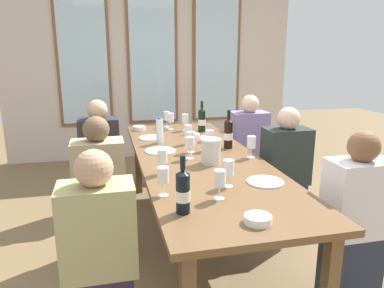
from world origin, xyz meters
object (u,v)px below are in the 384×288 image
(wine_bottle_2, at_px, (183,191))
(wine_glass_2, at_px, (163,176))
(tasting_bowl_0, at_px, (207,139))
(seated_person_1, at_px, (355,222))
(wine_bottle_1, at_px, (228,133))
(seated_person_2, at_px, (100,193))
(dining_table, at_px, (199,165))
(wine_glass_10, at_px, (220,180))
(wine_bottle_0, at_px, (202,120))
(tasting_bowl_2, at_px, (139,128))
(water_bottle, at_px, (160,131))
(white_plate_0, at_px, (151,138))
(wine_glass_4, at_px, (171,118))
(wine_glass_5, at_px, (188,131))
(wine_glass_7, at_px, (162,157))
(wine_glass_6, at_px, (190,144))
(wine_glass_11, at_px, (229,168))
(wine_glass_9, at_px, (191,138))
(white_plate_1, at_px, (160,151))
(wine_glass_1, at_px, (185,119))
(metal_pitcher, at_px, (211,151))
(seated_person_0, at_px, (100,258))
(wine_glass_0, at_px, (251,143))
(seated_person_5, at_px, (248,149))
(seated_person_4, at_px, (100,159))
(white_plate_2, at_px, (265,182))
(seated_person_3, at_px, (285,174))
(tasting_bowl_3, at_px, (194,136))
(wine_glass_3, at_px, (167,117))

(wine_bottle_2, height_order, wine_glass_2, wine_bottle_2)
(tasting_bowl_0, relative_size, seated_person_1, 0.12)
(wine_bottle_1, height_order, seated_person_2, seated_person_2)
(dining_table, height_order, wine_glass_10, wine_glass_10)
(wine_bottle_0, xyz_separation_m, wine_glass_2, (-0.66, -1.62, -0.00))
(tasting_bowl_2, distance_m, water_bottle, 0.62)
(white_plate_0, xyz_separation_m, wine_glass_4, (0.26, 0.36, 0.11))
(wine_glass_5, relative_size, wine_glass_7, 1.00)
(wine_glass_5, bearing_deg, wine_glass_2, -109.70)
(wine_glass_2, height_order, wine_glass_6, same)
(dining_table, relative_size, wine_glass_2, 15.52)
(wine_glass_7, distance_m, wine_glass_11, 0.50)
(wine_glass_9, bearing_deg, white_plate_0, 114.68)
(white_plate_1, relative_size, wine_glass_1, 1.46)
(wine_glass_11, bearing_deg, metal_pitcher, 86.63)
(white_plate_0, xyz_separation_m, seated_person_0, (-0.49, -1.69, -0.22))
(wine_glass_0, distance_m, seated_person_5, 1.10)
(white_plate_1, relative_size, wine_glass_6, 1.46)
(metal_pitcher, relative_size, seated_person_4, 0.17)
(tasting_bowl_2, distance_m, wine_glass_2, 1.84)
(seated_person_4, bearing_deg, wine_bottle_1, -30.62)
(white_plate_2, distance_m, wine_glass_2, 0.69)
(wine_glass_1, distance_m, seated_person_3, 1.22)
(wine_glass_4, bearing_deg, seated_person_0, -109.96)
(white_plate_0, relative_size, seated_person_2, 0.21)
(wine_glass_1, bearing_deg, tasting_bowl_2, 164.58)
(white_plate_1, xyz_separation_m, tasting_bowl_0, (0.47, 0.22, 0.02))
(tasting_bowl_2, relative_size, wine_glass_1, 0.75)
(wine_bottle_1, height_order, seated_person_5, seated_person_5)
(wine_glass_2, bearing_deg, wine_bottle_1, 52.47)
(tasting_bowl_3, xyz_separation_m, seated_person_3, (0.66, -0.62, -0.23))
(white_plate_1, height_order, wine_glass_11, wine_glass_11)
(wine_glass_10, bearing_deg, wine_bottle_0, 78.42)
(wine_bottle_1, bearing_deg, seated_person_4, 149.38)
(white_plate_1, distance_m, wine_glass_9, 0.28)
(water_bottle, xyz_separation_m, wine_glass_10, (0.14, -1.37, 0.00))
(wine_glass_3, xyz_separation_m, wine_glass_10, (-0.04, -2.04, -0.00))
(wine_glass_0, xyz_separation_m, wine_glass_11, (-0.38, -0.57, 0.00))
(wine_glass_2, xyz_separation_m, wine_glass_10, (0.30, -0.13, -0.00))
(wine_glass_10, bearing_deg, wine_bottle_1, 68.71)
(wine_glass_9, bearing_deg, wine_glass_2, -113.10)
(wine_glass_9, bearing_deg, tasting_bowl_2, 109.22)
(metal_pitcher, height_order, seated_person_5, seated_person_5)
(seated_person_5, bearing_deg, wine_bottle_2, -121.02)
(wine_glass_4, bearing_deg, white_plate_0, -125.60)
(wine_glass_0, relative_size, wine_glass_5, 1.00)
(seated_person_4, bearing_deg, dining_table, -48.47)
(seated_person_1, bearing_deg, wine_glass_3, 111.44)
(water_bottle, height_order, wine_glass_0, water_bottle)
(wine_glass_9, bearing_deg, white_plate_1, 160.90)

